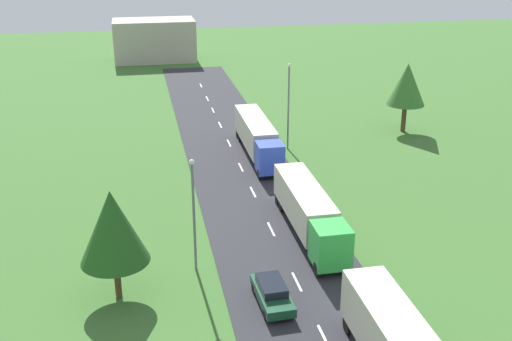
% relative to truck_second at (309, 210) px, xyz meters
% --- Properties ---
extents(road, '(10.00, 140.00, 0.06)m').
position_rel_truck_second_xyz_m(road, '(-2.63, -6.47, -2.03)').
color(road, '#2B2B30').
rests_on(road, ground).
extents(lane_marking_centre, '(0.16, 122.10, 0.01)m').
position_rel_truck_second_xyz_m(lane_marking_centre, '(-2.63, -8.98, -2.00)').
color(lane_marking_centre, white).
rests_on(lane_marking_centre, road).
extents(truck_second, '(2.53, 13.36, 3.42)m').
position_rel_truck_second_xyz_m(truck_second, '(0.00, 0.00, 0.00)').
color(truck_second, green).
rests_on(truck_second, road).
extents(truck_third, '(2.57, 14.28, 3.59)m').
position_rel_truck_second_xyz_m(truck_third, '(-0.30, 18.38, 0.07)').
color(truck_third, blue).
rests_on(truck_third, road).
extents(car_third, '(2.00, 4.62, 1.48)m').
position_rel_truck_second_xyz_m(car_third, '(-4.80, -8.71, -1.23)').
color(car_third, '#19472D').
rests_on(car_third, road).
extents(lamppost_second, '(0.36, 0.36, 8.12)m').
position_rel_truck_second_xyz_m(lamppost_second, '(-9.04, -3.46, 2.47)').
color(lamppost_second, slate).
rests_on(lamppost_second, ground).
extents(lamppost_third, '(0.36, 0.36, 9.23)m').
position_rel_truck_second_xyz_m(lamppost_third, '(3.30, 19.77, 3.04)').
color(lamppost_third, slate).
rests_on(lamppost_third, ground).
extents(tree_birch, '(4.33, 4.33, 7.40)m').
position_rel_truck_second_xyz_m(tree_birch, '(-14.26, -5.98, 2.94)').
color(tree_birch, '#513823').
rests_on(tree_birch, ground).
extents(tree_maple, '(4.35, 4.35, 7.99)m').
position_rel_truck_second_xyz_m(tree_maple, '(18.03, 23.20, 3.50)').
color(tree_maple, '#513823').
rests_on(tree_maple, ground).
extents(distant_building, '(14.28, 8.35, 7.22)m').
position_rel_truck_second_xyz_m(distant_building, '(-8.44, 71.43, 1.55)').
color(distant_building, '#B2A899').
rests_on(distant_building, ground).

